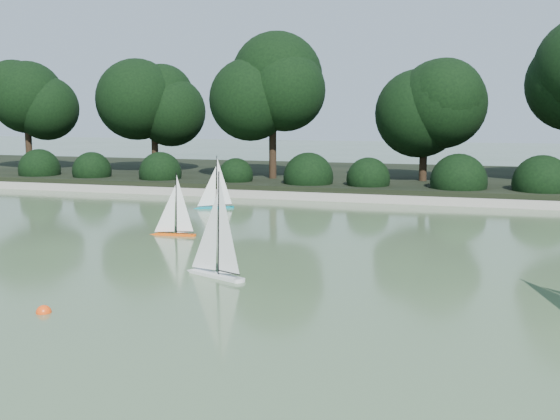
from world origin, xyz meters
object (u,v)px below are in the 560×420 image
Objects in this scene: sailboat_white_a at (212,259)px; sailboat_teal at (212,200)px; sailboat_orange at (171,225)px; race_buoy at (44,313)px.

sailboat_teal is at bearing 112.08° from sailboat_white_a.
sailboat_teal is at bearing 99.84° from sailboat_orange.
sailboat_white_a is 8.80× the size of race_buoy.
sailboat_orange is at bearing -80.16° from sailboat_teal.
race_buoy is (-1.11, -2.10, -0.23)m from sailboat_white_a.
sailboat_white_a is 2.38m from race_buoy.
sailboat_teal reaches higher than race_buoy.
sailboat_teal is 8.10m from race_buoy.
race_buoy is (0.71, -4.68, -0.18)m from sailboat_orange.
race_buoy is at bearing -117.82° from sailboat_white_a.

